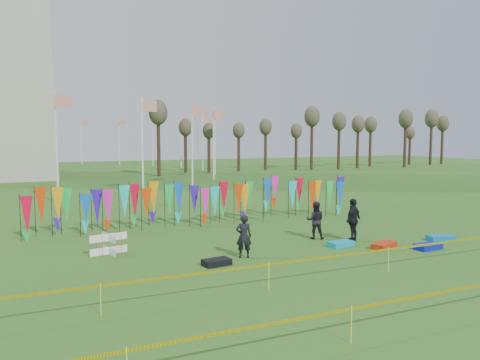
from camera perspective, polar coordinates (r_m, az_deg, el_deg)
name	(u,v)px	position (r m, az deg, el deg)	size (l,w,h in m)	color
ground	(287,266)	(17.70, 5.77, -10.42)	(160.00, 160.00, 0.00)	#2A5718
banner_row	(207,199)	(25.74, -4.00, -2.30)	(18.64, 0.64, 2.27)	black
caution_tape_near	(314,260)	(15.63, 9.06, -9.62)	(26.00, 0.02, 0.90)	#F1E205
caution_tape_far	(408,300)	(12.56, 19.77, -13.63)	(26.00, 0.02, 0.90)	#F1E205
tree_line	(325,128)	(71.40, 10.34, 6.31)	(53.92, 1.92, 7.84)	#38271C
box_kite	(109,244)	(19.91, -15.71, -7.52)	(0.79, 0.79, 0.88)	red
person_left	(244,236)	(18.62, 0.46, -6.87)	(0.63, 0.46, 1.72)	black
person_mid	(315,220)	(22.29, 9.18, -4.88)	(0.85, 0.53, 1.75)	black
person_right	(353,220)	(22.12, 13.63, -4.75)	(1.16, 0.66, 1.98)	black
kite_bag_turquoise	(341,244)	(21.08, 12.19, -7.63)	(1.15, 0.58, 0.23)	#0D9EC6
kite_bag_blue	(428,246)	(21.67, 21.93, -7.52)	(1.17, 0.62, 0.25)	#0B1AB8
kite_bag_red	(384,245)	(21.30, 17.15, -7.60)	(1.29, 0.59, 0.24)	red
kite_bag_black	(217,262)	(17.73, -2.87, -9.97)	(1.03, 0.59, 0.24)	black
kite_bag_teal	(441,238)	(23.70, 23.34, -6.50)	(1.25, 0.60, 0.24)	#0D71B7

